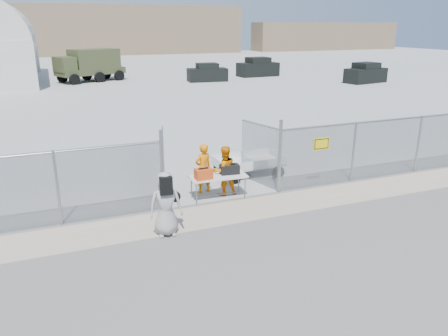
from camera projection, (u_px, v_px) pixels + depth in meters
name	position (u px, v px, depth m)	size (l,w,h in m)	color
ground	(250.00, 225.00, 12.49)	(160.00, 160.00, 0.00)	#5B5858
tarmac_inside	(95.00, 75.00, 49.61)	(160.00, 80.00, 0.01)	#9F9F9F
dirt_strip	(236.00, 211.00, 13.37)	(44.00, 1.60, 0.01)	tan
distant_hills	(100.00, 30.00, 81.77)	(140.00, 6.00, 9.00)	#7F684F
chain_link_fence	(224.00, 168.00, 13.91)	(40.00, 0.20, 2.20)	gray
folding_table	(218.00, 187.00, 14.28)	(1.85, 0.77, 0.79)	silver
orange_bag	(204.00, 174.00, 13.81)	(0.53, 0.35, 0.33)	#D94916
black_duffel	(230.00, 169.00, 14.32)	(0.62, 0.36, 0.30)	black
security_worker_left	(203.00, 168.00, 14.65)	(0.62, 0.41, 1.71)	orange
security_worker_right	(224.00, 171.00, 14.46)	(0.82, 0.64, 1.69)	orange
visitor	(166.00, 204.00, 11.66)	(0.87, 0.57, 1.79)	#999999
utility_trailer	(248.00, 165.00, 16.54)	(3.29, 1.70, 0.80)	silver
military_truck	(90.00, 66.00, 43.64)	(6.63, 2.45, 3.16)	#3C4425
parked_vehicle_near	(207.00, 73.00, 43.91)	(3.90, 1.77, 1.77)	black
parked_vehicle_mid	(258.00, 67.00, 48.23)	(4.45, 2.01, 2.01)	black
parked_vehicle_far	(366.00, 73.00, 42.82)	(4.23, 1.91, 1.91)	black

